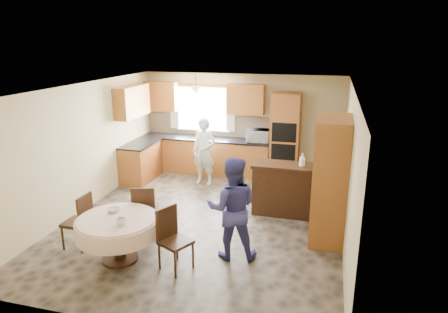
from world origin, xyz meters
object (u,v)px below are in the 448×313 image
object	(u,v)px
sideboard	(286,191)
person_dining	(232,208)
dining_table	(118,227)
chair_back	(145,209)
person_sink	(204,152)
cupboard	(330,180)
oven_tower	(285,137)
chair_right	(172,235)
chair_left	(81,219)

from	to	relation	value
sideboard	person_dining	size ratio (longest dim) A/B	0.81
sideboard	dining_table	size ratio (longest dim) A/B	1.06
chair_back	person_sink	bearing A→B (deg)	-110.58
cupboard	person_sink	bearing A→B (deg)	145.23
dining_table	person_sink	distance (m)	3.63
sideboard	dining_table	world-z (taller)	sideboard
oven_tower	dining_table	distance (m)	4.83
chair_back	person_sink	xyz separation A→B (m)	(0.15, 2.83, 0.26)
person_dining	chair_back	bearing A→B (deg)	-20.53
sideboard	chair_back	distance (m)	2.74
cupboard	person_dining	size ratio (longest dim) A/B	1.28
person_sink	person_dining	xyz separation A→B (m)	(1.43, -3.05, 0.03)
oven_tower	sideboard	bearing A→B (deg)	-81.87
chair_right	person_sink	bearing A→B (deg)	36.84
oven_tower	dining_table	size ratio (longest dim) A/B	1.69
sideboard	person_dining	world-z (taller)	person_dining
chair_back	person_dining	world-z (taller)	person_dining
dining_table	person_dining	world-z (taller)	person_dining
cupboard	person_sink	world-z (taller)	cupboard
person_sink	dining_table	bearing A→B (deg)	-85.75
chair_back	oven_tower	bearing A→B (deg)	-135.85
sideboard	person_dining	xyz separation A→B (m)	(-0.63, -1.83, 0.34)
dining_table	chair_right	bearing A→B (deg)	2.23
person_sink	oven_tower	bearing A→B (deg)	30.51
sideboard	chair_right	bearing A→B (deg)	-120.33
chair_right	cupboard	bearing A→B (deg)	-27.35
oven_tower	sideboard	size ratio (longest dim) A/B	1.59
dining_table	chair_left	bearing A→B (deg)	165.72
oven_tower	chair_back	bearing A→B (deg)	-118.39
chair_right	person_sink	distance (m)	3.65
person_sink	chair_left	bearing A→B (deg)	-98.73
cupboard	person_sink	size ratio (longest dim) A/B	1.33
person_sink	person_dining	distance (m)	3.36
chair_right	person_dining	distance (m)	0.99
chair_left	chair_right	size ratio (longest dim) A/B	0.98
oven_tower	cupboard	size ratio (longest dim) A/B	1.01
dining_table	chair_right	xyz separation A→B (m)	(0.87, 0.03, -0.03)
cupboard	chair_left	xyz separation A→B (m)	(-3.86, -1.44, -0.54)
chair_left	person_dining	xyz separation A→B (m)	(2.44, 0.37, 0.30)
chair_back	person_sink	distance (m)	2.85
cupboard	chair_right	bearing A→B (deg)	-143.89
sideboard	chair_right	world-z (taller)	sideboard
sideboard	chair_left	size ratio (longest dim) A/B	1.44
chair_right	person_dining	world-z (taller)	person_dining
cupboard	person_dining	distance (m)	1.79
person_sink	person_dining	size ratio (longest dim) A/B	0.96
chair_right	dining_table	bearing A→B (deg)	118.77
dining_table	chair_left	world-z (taller)	chair_left
dining_table	chair_left	xyz separation A→B (m)	(-0.79, 0.20, -0.04)
chair_left	chair_right	world-z (taller)	chair_right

